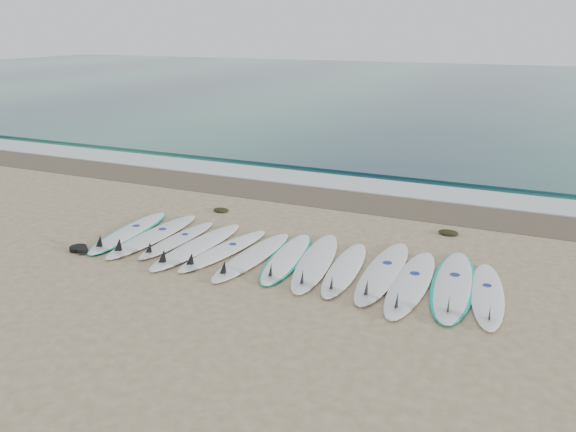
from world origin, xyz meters
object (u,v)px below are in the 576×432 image
at_px(surfboard_0, 128,232).
at_px(surfboard_6, 286,258).
at_px(leash_coil, 79,249).
at_px(surfboard_12, 487,295).

distance_m(surfboard_0, surfboard_6, 3.52).
bearing_deg(surfboard_0, leash_coil, -109.11).
xyz_separation_m(surfboard_0, surfboard_6, (3.52, 0.08, -0.00)).
relative_size(surfboard_0, surfboard_6, 1.05).
bearing_deg(leash_coil, surfboard_12, 8.39).
relative_size(surfboard_6, surfboard_12, 1.03).
relative_size(surfboard_0, surfboard_12, 1.08).
height_order(surfboard_0, surfboard_6, surfboard_0).
xyz_separation_m(surfboard_0, leash_coil, (-0.27, -1.11, -0.00)).
bearing_deg(surfboard_6, surfboard_12, -8.29).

